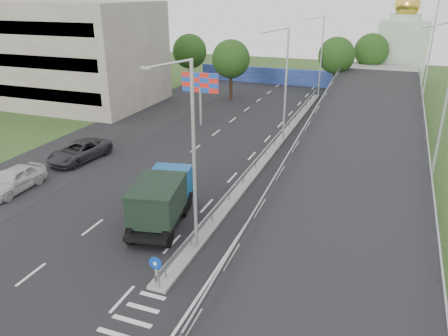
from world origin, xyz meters
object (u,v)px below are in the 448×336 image
at_px(dump_truck, 162,198).
at_px(lamp_post_mid, 284,79).
at_px(parked_car_b, 9,182).
at_px(parked_car_c, 80,151).
at_px(lamp_post_far, 320,52).
at_px(billboard, 200,86).
at_px(church, 401,47).
at_px(parked_car_a, 14,180).
at_px(lamp_post_near, 190,149).
at_px(sign_bollard, 157,272).

bearing_deg(dump_truck, lamp_post_mid, 68.96).
relative_size(parked_car_b, parked_car_c, 0.72).
relative_size(lamp_post_far, billboard, 1.83).
bearing_deg(parked_car_b, lamp_post_far, 70.80).
xyz_separation_m(church, parked_car_a, (-24.80, -51.53, -4.46)).
relative_size(lamp_post_near, billboard, 1.83).
xyz_separation_m(church, billboard, (-19.00, -32.00, -1.12)).
xyz_separation_m(church, dump_truck, (-12.86, -51.91, -3.68)).
bearing_deg(parked_car_c, parked_car_b, -89.33).
relative_size(lamp_post_far, parked_car_b, 2.45).
xyz_separation_m(lamp_post_near, dump_truck, (-2.97, 2.09, -4.18)).
bearing_deg(parked_car_a, lamp_post_mid, 47.71).
height_order(billboard, parked_car_c, billboard).
bearing_deg(dump_truck, billboard, 95.51).
relative_size(lamp_post_near, parked_car_b, 2.45).
bearing_deg(dump_truck, parked_car_a, 166.53).
bearing_deg(lamp_post_near, billboard, 112.49).
bearing_deg(dump_truck, parked_car_b, 167.35).
bearing_deg(parked_car_b, church, 66.89).
height_order(church, dump_truck, church).
height_order(lamp_post_near, lamp_post_mid, same).
height_order(lamp_post_far, church, church).
relative_size(lamp_post_far, parked_car_c, 1.76).
xyz_separation_m(billboard, parked_car_c, (-5.33, -12.96, -3.39)).
distance_m(sign_bollard, church, 58.84).
height_order(lamp_post_far, parked_car_c, lamp_post_far).
bearing_deg(parked_car_b, parked_car_a, 28.68).
xyz_separation_m(church, parked_car_c, (-24.33, -44.96, -4.51)).
relative_size(sign_bollard, parked_car_c, 0.29).
height_order(sign_bollard, lamp_post_near, lamp_post_near).
distance_m(sign_bollard, lamp_post_mid, 24.30).
bearing_deg(church, lamp_post_far, -125.24).
xyz_separation_m(lamp_post_far, church, (9.89, 14.00, -0.50)).
relative_size(lamp_post_near, church, 0.73).
bearing_deg(lamp_post_mid, lamp_post_far, 90.00).
distance_m(lamp_post_mid, parked_car_b, 23.92).
bearing_deg(parked_car_c, sign_bollard, -34.37).
xyz_separation_m(dump_truck, parked_car_a, (-11.94, 0.38, -0.78)).
xyz_separation_m(billboard, dump_truck, (6.14, -19.91, -2.56)).
bearing_deg(church, dump_truck, -103.91).
distance_m(parked_car_b, parked_car_c, 6.79).
height_order(sign_bollard, parked_car_b, sign_bollard).
distance_m(church, parked_car_b, 57.67).
bearing_deg(dump_truck, lamp_post_far, 73.89).
distance_m(sign_bollard, dump_truck, 6.59).
bearing_deg(lamp_post_near, dump_truck, 144.90).
bearing_deg(sign_bollard, church, 80.19).
bearing_deg(lamp_post_far, billboard, -116.84).
relative_size(lamp_post_far, dump_truck, 1.43).
relative_size(parked_car_a, parked_car_b, 1.21).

